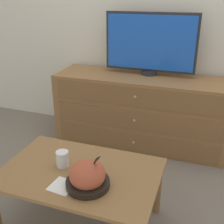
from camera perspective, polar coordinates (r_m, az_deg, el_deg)
name	(u,v)px	position (r m, az deg, el deg)	size (l,w,h in m)	color
ground_plane	(157,131)	(2.92, 9.09, -3.81)	(12.00, 12.00, 0.00)	#70665B
dresser	(141,110)	(2.57, 5.88, 0.33)	(1.55, 0.48, 0.63)	olive
tv	(150,43)	(2.49, 7.82, 13.64)	(0.79, 0.14, 0.53)	#232328
coffee_table	(80,179)	(1.65, -6.45, -13.30)	(0.89, 0.58, 0.39)	olive
takeout_bowl	(88,177)	(1.47, -5.00, -12.96)	(0.23, 0.23, 0.19)	black
drink_cup	(63,160)	(1.65, -10.02, -9.51)	(0.07, 0.07, 0.09)	beige
napkin	(62,186)	(1.52, -10.05, -14.58)	(0.13, 0.13, 0.00)	white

